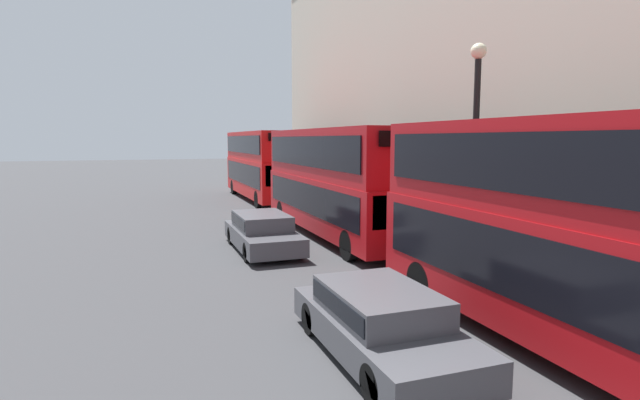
% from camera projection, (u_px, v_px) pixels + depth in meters
% --- Properties ---
extents(bus_leading, '(2.59, 10.11, 4.28)m').
position_uv_depth(bus_leading, '(585.00, 226.00, 8.79)').
color(bus_leading, '#A80F14').
rests_on(bus_leading, ground).
extents(bus_second_in_queue, '(2.59, 11.16, 4.29)m').
position_uv_depth(bus_second_in_queue, '(336.00, 178.00, 19.88)').
color(bus_second_in_queue, '#A80F14').
rests_on(bus_second_in_queue, ground).
extents(bus_third_in_queue, '(2.59, 11.03, 4.36)m').
position_uv_depth(bus_third_in_queue, '(262.00, 162.00, 32.00)').
color(bus_third_in_queue, red).
rests_on(bus_third_in_queue, ground).
extents(car_dark_sedan, '(1.90, 4.51, 1.25)m').
position_uv_depth(car_dark_sedan, '(381.00, 320.00, 8.93)').
color(car_dark_sedan, '#47474C').
rests_on(car_dark_sedan, ground).
extents(car_hatchback, '(1.90, 4.68, 1.30)m').
position_uv_depth(car_hatchback, '(262.00, 231.00, 17.50)').
color(car_hatchback, '#47474C').
rests_on(car_hatchback, ground).
extents(street_lamp, '(0.44, 0.44, 6.53)m').
position_uv_depth(street_lamp, '(476.00, 134.00, 14.06)').
color(street_lamp, black).
rests_on(street_lamp, ground).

